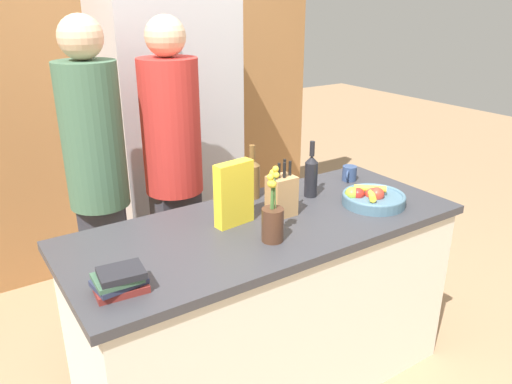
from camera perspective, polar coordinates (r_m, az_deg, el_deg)
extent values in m
plane|color=#A37F5B|center=(2.83, 1.15, -20.47)|extent=(14.00, 14.00, 0.00)
cube|color=silver|center=(2.56, 1.23, -13.19)|extent=(1.80, 0.74, 0.87)
cube|color=#38383D|center=(2.33, 1.32, -3.92)|extent=(1.88, 0.77, 0.04)
cube|color=#9E6B3D|center=(3.72, -14.43, 11.59)|extent=(3.08, 0.12, 2.60)
cube|color=#B7B7BC|center=(3.50, -9.82, 6.49)|extent=(0.83, 0.60, 2.02)
cylinder|color=#B7B7BC|center=(3.17, -8.60, 6.90)|extent=(0.02, 0.02, 1.11)
cylinder|color=slate|center=(2.58, 13.28, -0.88)|extent=(0.32, 0.32, 0.05)
torus|color=slate|center=(2.57, 13.33, -0.38)|extent=(0.32, 0.32, 0.02)
sphere|color=red|center=(2.55, 11.56, -0.24)|extent=(0.07, 0.07, 0.07)
sphere|color=red|center=(2.55, 13.62, -0.29)|extent=(0.08, 0.08, 0.08)
sphere|color=#99B233|center=(2.55, 10.92, -0.23)|extent=(0.07, 0.07, 0.07)
sphere|color=red|center=(2.57, 13.11, -0.23)|extent=(0.07, 0.07, 0.07)
cylinder|color=yellow|center=(2.53, 13.06, -0.20)|extent=(0.12, 0.14, 0.03)
cylinder|color=yellow|center=(2.57, 12.90, 0.39)|extent=(0.14, 0.13, 0.03)
cube|color=tan|center=(2.37, 2.94, -0.45)|extent=(0.12, 0.11, 0.19)
cylinder|color=black|center=(2.30, 2.31, 2.02)|extent=(0.01, 0.01, 0.07)
cylinder|color=black|center=(2.31, 2.64, 2.34)|extent=(0.01, 0.01, 0.08)
cylinder|color=black|center=(2.31, 3.26, 2.38)|extent=(0.01, 0.01, 0.08)
cylinder|color=black|center=(2.35, 3.28, 2.72)|extent=(0.01, 0.01, 0.09)
cylinder|color=black|center=(2.35, 3.90, 2.61)|extent=(0.01, 0.01, 0.08)
cylinder|color=#4C2D1E|center=(2.13, 1.91, -3.77)|extent=(0.09, 0.09, 0.15)
cylinder|color=#477538|center=(2.07, 2.13, 0.32)|extent=(0.01, 0.02, 0.18)
sphere|color=gold|center=(2.04, 2.26, 2.64)|extent=(0.03, 0.03, 0.03)
cylinder|color=#477538|center=(2.08, 1.98, 0.11)|extent=(0.02, 0.02, 0.15)
sphere|color=gold|center=(2.06, 2.01, 2.15)|extent=(0.03, 0.03, 0.03)
cylinder|color=#477538|center=(2.07, 1.77, -0.13)|extent=(0.01, 0.01, 0.14)
sphere|color=gold|center=(2.05, 1.68, 1.71)|extent=(0.03, 0.03, 0.03)
cylinder|color=#477538|center=(2.07, 1.82, -0.52)|extent=(0.01, 0.01, 0.11)
sphere|color=gold|center=(2.05, 1.76, 0.95)|extent=(0.03, 0.03, 0.03)
cylinder|color=#477538|center=(2.07, 1.94, -0.54)|extent=(0.01, 0.01, 0.11)
sphere|color=gold|center=(2.05, 1.96, 0.90)|extent=(0.03, 0.03, 0.03)
cylinder|color=#477538|center=(2.07, 2.19, -0.03)|extent=(0.02, 0.01, 0.15)
sphere|color=gold|center=(2.04, 2.37, 1.94)|extent=(0.03, 0.03, 0.03)
cube|color=yellow|center=(2.25, -2.54, -0.21)|extent=(0.19, 0.08, 0.30)
cylinder|color=#334770|center=(2.89, 10.63, 2.12)|extent=(0.08, 0.08, 0.08)
torus|color=#334770|center=(2.85, 10.44, 1.87)|extent=(0.06, 0.04, 0.06)
cube|color=maroon|center=(1.86, -15.13, -10.61)|extent=(0.19, 0.13, 0.03)
cube|color=#2D334C|center=(1.86, -15.37, -9.89)|extent=(0.19, 0.14, 0.02)
cube|color=#3D6047|center=(1.85, -15.56, -9.45)|extent=(0.17, 0.14, 0.02)
cube|color=#232328|center=(1.83, -15.15, -8.92)|extent=(0.17, 0.14, 0.02)
cylinder|color=black|center=(2.61, 6.30, 1.43)|extent=(0.07, 0.07, 0.18)
cone|color=black|center=(2.58, 6.39, 3.74)|extent=(0.07, 0.07, 0.04)
cylinder|color=black|center=(2.56, 6.45, 4.95)|extent=(0.03, 0.03, 0.08)
cylinder|color=brown|center=(2.58, -0.43, 1.21)|extent=(0.08, 0.08, 0.18)
cone|color=brown|center=(2.55, -0.44, 3.42)|extent=(0.08, 0.08, 0.03)
cylinder|color=brown|center=(2.53, -0.44, 4.58)|extent=(0.03, 0.03, 0.07)
cube|color=#383842|center=(2.93, -16.35, -9.30)|extent=(0.28, 0.23, 0.88)
cylinder|color=#42664C|center=(2.62, -18.17, 6.08)|extent=(0.30, 0.30, 0.73)
sphere|color=#DBAD89|center=(2.55, -19.43, 16.37)|extent=(0.21, 0.21, 0.21)
cube|color=#383842|center=(3.04, -8.76, -7.48)|extent=(0.26, 0.19, 0.87)
cylinder|color=red|center=(2.75, -9.69, 7.33)|extent=(0.32, 0.32, 0.73)
sphere|color=#DBAD89|center=(2.67, -10.34, 17.13)|extent=(0.21, 0.21, 0.21)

